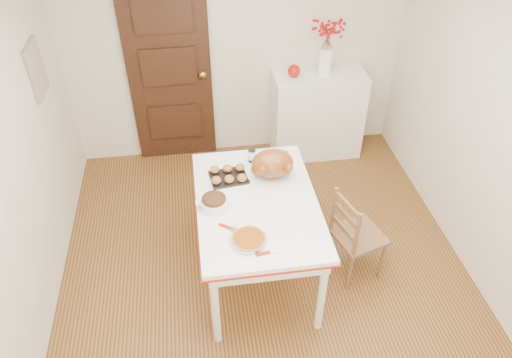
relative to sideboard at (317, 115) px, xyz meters
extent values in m
cube|color=#482914|center=(-0.85, -1.78, -0.49)|extent=(3.50, 4.00, 0.00)
cube|color=beige|center=(-0.85, 0.22, 0.76)|extent=(3.50, 0.00, 2.50)
cube|color=beige|center=(-2.60, -1.78, 0.76)|extent=(0.00, 4.00, 2.50)
cube|color=beige|center=(0.90, -1.78, 0.76)|extent=(0.00, 4.00, 2.50)
cube|color=black|center=(-1.55, 0.19, 0.54)|extent=(0.85, 0.06, 2.06)
cube|color=#B4AA91|center=(-2.58, -0.58, 1.01)|extent=(0.03, 0.35, 0.45)
cube|color=silver|center=(0.00, 0.00, 0.00)|extent=(0.97, 0.43, 0.97)
sphere|color=#A41409|center=(-0.29, 0.00, 0.55)|extent=(0.13, 0.13, 0.13)
cylinder|color=#8A3907|center=(-1.04, -2.10, 0.37)|extent=(0.33, 0.33, 0.05)
cylinder|color=white|center=(-0.89, -1.18, 0.40)|extent=(0.08, 0.08, 0.11)
camera|label=1|loc=(-1.33, -4.41, 2.81)|focal=33.84mm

